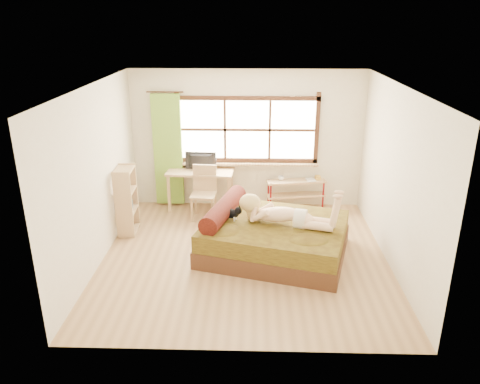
{
  "coord_description": "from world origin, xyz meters",
  "views": [
    {
      "loc": [
        0.13,
        -6.65,
        3.64
      ],
      "look_at": [
        -0.08,
        0.2,
        1.03
      ],
      "focal_mm": 35.0,
      "sensor_mm": 36.0,
      "label": 1
    }
  ],
  "objects_px": {
    "chair": "(204,189)",
    "pipe_shelf": "(297,188)",
    "desk": "(200,176)",
    "bed": "(271,237)",
    "woman": "(285,205)",
    "kitten": "(230,212)",
    "bookshelf": "(127,200)"
  },
  "relations": [
    {
      "from": "woman",
      "to": "bookshelf",
      "type": "height_order",
      "value": "woman"
    },
    {
      "from": "woman",
      "to": "kitten",
      "type": "relative_size",
      "value": 4.67
    },
    {
      "from": "desk",
      "to": "pipe_shelf",
      "type": "relative_size",
      "value": 1.1
    },
    {
      "from": "kitten",
      "to": "chair",
      "type": "relative_size",
      "value": 0.33
    },
    {
      "from": "woman",
      "to": "pipe_shelf",
      "type": "height_order",
      "value": "woman"
    },
    {
      "from": "kitten",
      "to": "bookshelf",
      "type": "bearing_deg",
      "value": 176.47
    },
    {
      "from": "woman",
      "to": "chair",
      "type": "xyz_separation_m",
      "value": [
        -1.43,
        1.53,
        -0.32
      ]
    },
    {
      "from": "chair",
      "to": "bookshelf",
      "type": "height_order",
      "value": "bookshelf"
    },
    {
      "from": "chair",
      "to": "kitten",
      "type": "bearing_deg",
      "value": -63.96
    },
    {
      "from": "bed",
      "to": "desk",
      "type": "relative_size",
      "value": 1.97
    },
    {
      "from": "kitten",
      "to": "bed",
      "type": "bearing_deg",
      "value": 8.16
    },
    {
      "from": "desk",
      "to": "bed",
      "type": "bearing_deg",
      "value": -49.87
    },
    {
      "from": "kitten",
      "to": "bookshelf",
      "type": "distance_m",
      "value": 1.95
    },
    {
      "from": "woman",
      "to": "desk",
      "type": "height_order",
      "value": "woman"
    },
    {
      "from": "woman",
      "to": "kitten",
      "type": "bearing_deg",
      "value": -174.33
    },
    {
      "from": "bed",
      "to": "woman",
      "type": "xyz_separation_m",
      "value": [
        0.2,
        -0.06,
        0.58
      ]
    },
    {
      "from": "woman",
      "to": "kitten",
      "type": "xyz_separation_m",
      "value": [
        -0.87,
        0.15,
        -0.2
      ]
    },
    {
      "from": "kitten",
      "to": "woman",
      "type": "bearing_deg",
      "value": 5.67
    },
    {
      "from": "kitten",
      "to": "pipe_shelf",
      "type": "xyz_separation_m",
      "value": [
        1.23,
        1.86,
        -0.26
      ]
    },
    {
      "from": "bed",
      "to": "bookshelf",
      "type": "height_order",
      "value": "bookshelf"
    },
    {
      "from": "bed",
      "to": "desk",
      "type": "height_order",
      "value": "bed"
    },
    {
      "from": "pipe_shelf",
      "to": "chair",
      "type": "bearing_deg",
      "value": -174.57
    },
    {
      "from": "woman",
      "to": "bed",
      "type": "bearing_deg",
      "value": 177.78
    },
    {
      "from": "woman",
      "to": "bookshelf",
      "type": "xyz_separation_m",
      "value": [
        -2.71,
        0.78,
        -0.27
      ]
    },
    {
      "from": "bed",
      "to": "chair",
      "type": "xyz_separation_m",
      "value": [
        -1.23,
        1.46,
        0.26
      ]
    },
    {
      "from": "bed",
      "to": "woman",
      "type": "bearing_deg",
      "value": -2.22
    },
    {
      "from": "desk",
      "to": "pipe_shelf",
      "type": "height_order",
      "value": "desk"
    },
    {
      "from": "bed",
      "to": "kitten",
      "type": "relative_size",
      "value": 7.85
    },
    {
      "from": "pipe_shelf",
      "to": "bookshelf",
      "type": "height_order",
      "value": "bookshelf"
    },
    {
      "from": "desk",
      "to": "pipe_shelf",
      "type": "xyz_separation_m",
      "value": [
        1.89,
        0.12,
        -0.27
      ]
    },
    {
      "from": "chair",
      "to": "pipe_shelf",
      "type": "distance_m",
      "value": 1.85
    },
    {
      "from": "bed",
      "to": "woman",
      "type": "distance_m",
      "value": 0.62
    }
  ]
}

